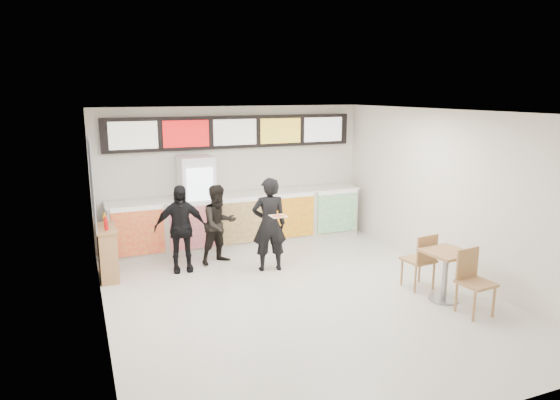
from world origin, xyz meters
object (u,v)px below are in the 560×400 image
customer_mid (180,228)px  cafe_table (446,266)px  customer_main (269,224)px  service_counter (240,220)px  condiment_ledge (108,252)px  customer_left (219,224)px  drinks_fridge (197,204)px

customer_mid → cafe_table: customer_mid is taller
customer_mid → customer_main: bearing=-15.0°
service_counter → condiment_ledge: bearing=-160.3°
customer_left → condiment_ledge: (-2.08, -0.05, -0.29)m
service_counter → customer_left: 1.23m
customer_main → customer_mid: (-1.55, 0.58, -0.07)m
customer_mid → condiment_ledge: bearing=-179.7°
service_counter → condiment_ledge: 3.00m
service_counter → drinks_fridge: (-0.93, 0.02, 0.43)m
drinks_fridge → customer_main: drinks_fridge is taller
cafe_table → customer_left: bearing=126.4°
customer_main → customer_mid: 1.65m
drinks_fridge → cafe_table: bearing=-53.4°
customer_main → customer_left: size_ratio=1.14×
customer_mid → cafe_table: size_ratio=0.96×
customer_main → service_counter: bearing=-79.1°
drinks_fridge → customer_left: drinks_fridge is taller
service_counter → condiment_ledge: (-2.82, -1.01, -0.09)m
drinks_fridge → customer_main: 1.98m
service_counter → customer_mid: bearing=-143.5°
service_counter → customer_mid: 1.92m
customer_main → customer_mid: customer_main is taller
customer_main → condiment_ledge: bearing=-3.6°
drinks_fridge → cafe_table: drinks_fridge is taller
customer_left → cafe_table: (2.86, -3.13, -0.20)m
service_counter → customer_left: (-0.74, -0.96, 0.21)m
customer_left → customer_mid: customer_mid is taller
customer_left → cafe_table: 4.25m
service_counter → customer_left: customer_left is taller
service_counter → drinks_fridge: bearing=179.0°
customer_left → condiment_ledge: bearing=163.6°
customer_main → drinks_fridge: bearing=-50.8°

